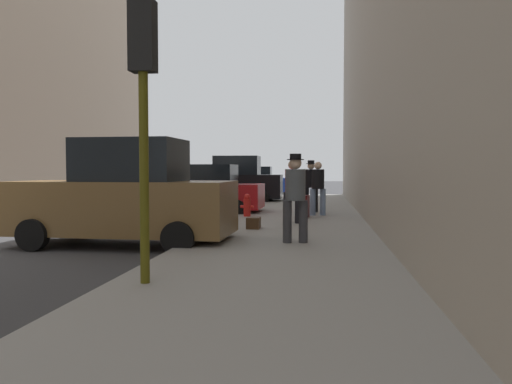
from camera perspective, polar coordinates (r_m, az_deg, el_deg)
name	(u,v)px	position (r m, az deg, el deg)	size (l,w,h in m)	color
sidewalk	(282,248)	(9.81, 3.02, -6.45)	(4.00, 40.00, 0.15)	gray
parked_bronze_suv	(125,197)	(10.86, -14.74, -0.57)	(4.64, 2.14, 2.25)	brown
parked_red_hatchback	(204,191)	(17.60, -6.01, 0.08)	(4.22, 2.10, 1.79)	#B2191E
parked_black_suv	(234,182)	(23.63, -2.52, 1.17)	(4.63, 2.11, 2.25)	black
parked_blue_sedan	(253,182)	(30.14, -0.34, 1.13)	(4.26, 2.17, 1.79)	navy
fire_hydrant	(247,205)	(15.58, -1.03, -1.53)	(0.42, 0.22, 0.70)	red
traffic_light	(143,79)	(6.64, -12.75, 12.44)	(0.32, 0.32, 3.60)	#514C0F
pedestrian_in_jeans	(318,185)	(16.03, 7.09, 0.74)	(0.51, 0.43, 1.71)	#728CB2
pedestrian_with_fedora	(311,183)	(17.15, 6.29, 0.97)	(0.53, 0.49, 1.78)	black
pedestrian_in_red_jacket	(292,188)	(13.56, 4.19, 0.42)	(0.53, 0.48, 1.71)	black
pedestrian_with_beanie	(295,194)	(9.96, 4.52, -0.17)	(0.52, 0.46, 1.78)	#333338
rolling_suitcase	(303,206)	(15.29, 5.35, -1.64)	(0.41, 0.59, 1.04)	#591414
duffel_bag	(254,223)	(12.39, -0.29, -3.55)	(0.32, 0.44, 0.28)	#472D19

